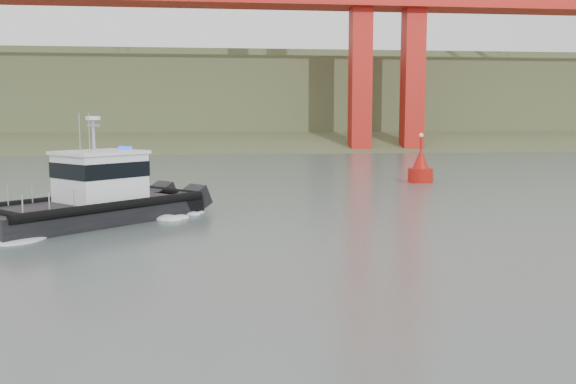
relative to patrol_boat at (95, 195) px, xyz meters
name	(u,v)px	position (x,y,z in m)	size (l,w,h in m)	color
ground	(342,296)	(10.03, -15.02, -1.43)	(400.00, 400.00, 0.00)	#46534F
headlands	(229,107)	(10.03, 110.48, 5.62)	(500.00, 105.36, 27.12)	#44522E
patrol_boat	(95,195)	(0.00, 0.00, 0.00)	(11.45, 11.18, 5.70)	black
nav_buoy	(420,169)	(23.20, 17.05, -0.30)	(2.06, 2.06, 4.29)	#AA130B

